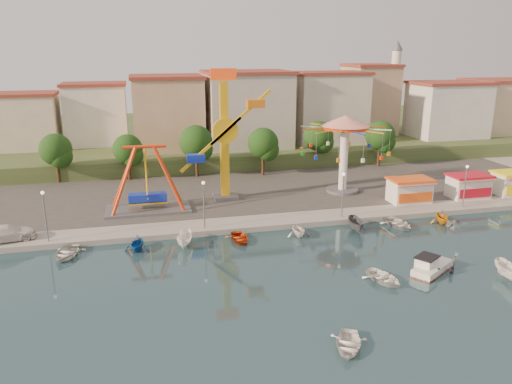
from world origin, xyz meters
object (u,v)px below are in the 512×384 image
object	(u,v)px
kamikaze_tower	(228,139)
wave_swinger	(345,136)
pirate_ship_ride	(147,180)
skiff	(511,272)
van	(6,233)
rowboat_a	(384,278)
cabin_motorboat	(431,267)

from	to	relation	value
kamikaze_tower	wave_swinger	bearing A→B (deg)	-1.19
pirate_ship_ride	skiff	distance (m)	39.57
pirate_ship_ride	van	xyz separation A→B (m)	(-14.32, -6.78, -2.98)
pirate_ship_ride	rowboat_a	size ratio (longest dim) A/B	2.65
kamikaze_tower	van	xyz separation A→B (m)	(-24.65, -9.20, -7.01)
wave_swinger	van	world-z (taller)	wave_swinger
wave_swinger	van	xyz separation A→B (m)	(-40.31, -8.87, -6.78)
kamikaze_tower	van	distance (m)	27.23
rowboat_a	kamikaze_tower	bearing A→B (deg)	92.85
rowboat_a	pirate_ship_ride	bearing A→B (deg)	113.41
kamikaze_tower	cabin_motorboat	bearing A→B (deg)	-60.59
van	wave_swinger	bearing A→B (deg)	-90.25
wave_swinger	rowboat_a	xyz separation A→B (m)	(-6.80, -25.20, -7.80)
pirate_ship_ride	wave_swinger	size ratio (longest dim) A/B	0.86
cabin_motorboat	skiff	world-z (taller)	skiff
pirate_ship_ride	skiff	size ratio (longest dim) A/B	2.46
van	rowboat_a	bearing A→B (deg)	-128.64
pirate_ship_ride	rowboat_a	xyz separation A→B (m)	(19.19, -23.11, -4.00)
van	pirate_ship_ride	bearing A→B (deg)	-77.34
cabin_motorboat	van	xyz separation A→B (m)	(-38.60, 15.55, 0.96)
pirate_ship_ride	skiff	xyz separation A→B (m)	(30.03, -25.52, -3.61)
rowboat_a	van	size ratio (longest dim) A/B	0.67
skiff	kamikaze_tower	bearing A→B (deg)	129.52
kamikaze_tower	skiff	bearing A→B (deg)	-54.81
pirate_ship_ride	wave_swinger	xyz separation A→B (m)	(25.99, 2.10, 3.80)
skiff	van	xyz separation A→B (m)	(-44.35, 18.74, 0.63)
kamikaze_tower	wave_swinger	size ratio (longest dim) A/B	1.42
cabin_motorboat	rowboat_a	size ratio (longest dim) A/B	1.33
pirate_ship_ride	wave_swinger	bearing A→B (deg)	4.61
kamikaze_tower	skiff	world-z (taller)	kamikaze_tower
pirate_ship_ride	kamikaze_tower	distance (m)	11.35
kamikaze_tower	rowboat_a	bearing A→B (deg)	-70.85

